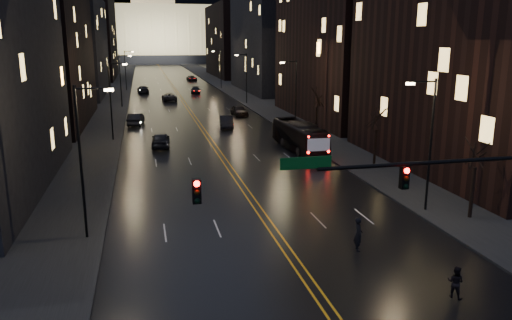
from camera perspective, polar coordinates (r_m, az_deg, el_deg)
ground at (r=23.25m, az=7.76°, el=-15.94°), size 900.00×900.00×0.00m
road at (r=149.48m, az=-10.02°, el=9.03°), size 20.00×320.00×0.02m
sidewalk_left at (r=149.44m, az=-15.44°, el=8.77°), size 8.00×320.00×0.16m
sidewalk_right at (r=150.82m, az=-4.63°, el=9.25°), size 8.00×320.00×0.16m
center_line at (r=149.48m, az=-10.02°, el=9.03°), size 0.62×320.00×0.01m
building_left_mid at (r=74.18m, az=-24.15°, el=14.46°), size 12.00×30.00×28.00m
building_left_far at (r=111.71m, az=-20.23°, el=12.07°), size 12.00×34.00×20.00m
building_left_dist at (r=159.45m, az=-18.15°, el=13.16°), size 12.00×40.00×24.00m
building_right_near at (r=48.12m, az=24.04°, el=13.16°), size 12.00×26.00×24.00m
building_right_mid at (r=114.45m, az=1.65°, el=14.39°), size 12.00×34.00×26.00m
building_right_dist at (r=161.38m, az=-2.70°, el=13.44°), size 12.00×40.00×22.00m
capitol at (r=269.03m, az=-11.56°, el=14.56°), size 90.00×50.00×58.50m
traffic_signal at (r=23.91m, az=21.57°, el=-2.68°), size 17.29×0.45×7.00m
streetlamp_right_near at (r=34.69m, az=19.12°, el=2.34°), size 2.13×0.25×9.00m
streetlamp_left_near at (r=29.75m, az=-19.10°, el=0.56°), size 2.13×0.25×9.00m
streetlamp_right_mid at (r=61.93m, az=4.42°, el=7.70°), size 2.13×0.25×9.00m
streetlamp_left_mid at (r=59.31m, az=-16.13°, el=6.95°), size 2.13×0.25×9.00m
streetlamp_right_far at (r=90.93m, az=-1.21°, el=9.61°), size 2.13×0.25×9.00m
streetlamp_left_far at (r=89.16m, az=-15.13°, el=9.07°), size 2.13×0.25×9.00m
streetlamp_right_dist at (r=120.41m, az=-4.12°, el=10.56°), size 2.13×0.25×9.00m
streetlamp_left_dist at (r=119.08m, az=-14.63°, el=10.13°), size 2.13×0.25×9.00m
tree_right_near at (r=34.41m, az=23.89°, el=0.88°), size 2.40×2.40×6.65m
tree_right_mid at (r=46.18m, az=13.62°, el=4.64°), size 2.40×2.40×6.65m
tree_right_far at (r=60.79m, az=6.96°, el=7.00°), size 2.40×2.40×6.65m
bus at (r=52.82m, az=4.97°, el=2.74°), size 3.09×10.91×3.01m
oncoming_car_a at (r=55.31m, az=-10.84°, el=2.30°), size 2.22×4.85×1.61m
oncoming_car_b at (r=70.25m, az=-13.57°, el=4.56°), size 2.40×5.23×1.66m
oncoming_car_c at (r=97.17m, az=-9.88°, el=7.11°), size 2.77×5.53×1.50m
oncoming_car_d at (r=112.83m, az=-12.78°, el=7.87°), size 2.69×5.63×1.58m
receding_car_a at (r=66.33m, az=-3.41°, el=4.37°), size 2.23×5.03×1.60m
receding_car_b at (r=76.81m, az=-1.93°, el=5.67°), size 2.30×4.96×1.65m
receding_car_c at (r=109.98m, az=-6.91°, el=7.93°), size 2.54×5.13×1.43m
receding_car_d at (r=144.39m, az=-7.35°, el=9.25°), size 2.79×5.39×1.45m
pedestrian_a at (r=28.35m, az=11.61°, el=-8.31°), size 0.58×0.78×1.94m
pedestrian_b at (r=24.85m, az=21.83°, el=-12.83°), size 0.79×0.83×1.52m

